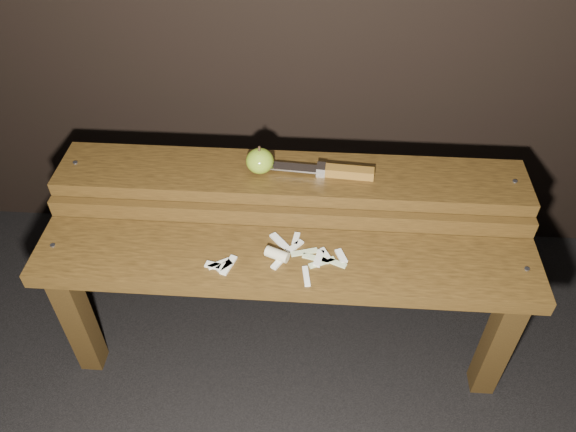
# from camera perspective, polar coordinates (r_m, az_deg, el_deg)

# --- Properties ---
(ground) EXTENTS (60.00, 60.00, 0.00)m
(ground) POSITION_cam_1_polar(r_m,az_deg,el_deg) (1.69, -0.14, -12.62)
(ground) COLOR black
(bench_front_tier) EXTENTS (1.20, 0.20, 0.42)m
(bench_front_tier) POSITION_cam_1_polar(r_m,az_deg,el_deg) (1.37, -0.34, -6.44)
(bench_front_tier) COLOR #301F0C
(bench_front_tier) RESTS_ON ground
(bench_rear_tier) EXTENTS (1.20, 0.21, 0.50)m
(bench_rear_tier) POSITION_cam_1_polar(r_m,az_deg,el_deg) (1.48, 0.27, 1.79)
(bench_rear_tier) COLOR #301F0C
(bench_rear_tier) RESTS_ON ground
(apple) EXTENTS (0.07, 0.07, 0.08)m
(apple) POSITION_cam_1_polar(r_m,az_deg,el_deg) (1.42, -2.88, 5.61)
(apple) COLOR olive
(apple) RESTS_ON bench_rear_tier
(knife) EXTENTS (0.30, 0.05, 0.03)m
(knife) POSITION_cam_1_polar(r_m,az_deg,el_deg) (1.42, 4.72, 4.59)
(knife) COLOR brown
(knife) RESTS_ON bench_rear_tier
(apple_scraps) EXTENTS (0.33, 0.17, 0.03)m
(apple_scraps) POSITION_cam_1_polar(r_m,az_deg,el_deg) (1.32, -0.57, -4.14)
(apple_scraps) COLOR beige
(apple_scraps) RESTS_ON bench_front_tier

